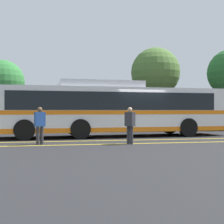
{
  "coord_description": "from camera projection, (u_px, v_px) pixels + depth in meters",
  "views": [
    {
      "loc": [
        -4.59,
        -16.27,
        1.42
      ],
      "look_at": [
        -1.39,
        0.37,
        1.34
      ],
      "focal_mm": 50.0,
      "sensor_mm": 36.0,
      "label": 1
    }
  ],
  "objects": [
    {
      "name": "parked_car_3",
      "position": [
        222.0,
        119.0,
        22.53
      ],
      "size": [
        4.1,
        2.07,
        1.62
      ],
      "rotation": [
        0.0,
        0.0,
        1.59
      ],
      "color": "maroon",
      "rests_on": "ground_plane"
    },
    {
      "name": "pedestrian_1",
      "position": [
        130.0,
        123.0,
        13.17
      ],
      "size": [
        0.42,
        0.47,
        1.56
      ],
      "rotation": [
        0.0,
        0.0,
        5.33
      ],
      "color": "#2D2D33",
      "rests_on": "ground_plane"
    },
    {
      "name": "ground_plane",
      "position": [
        139.0,
        137.0,
        16.85
      ],
      "size": [
        220.0,
        220.0,
        0.0
      ],
      "primitive_type": "plane",
      "color": "#262628"
    },
    {
      "name": "curb_strip",
      "position": [
        97.0,
        129.0,
        22.64
      ],
      "size": [
        40.66,
        0.36,
        0.15
      ],
      "primitive_type": "cube",
      "color": "#99999E",
      "rests_on": "ground_plane"
    },
    {
      "name": "lane_strip_0",
      "position": [
        121.0,
        140.0,
        14.79
      ],
      "size": [
        32.66,
        0.2,
        0.01
      ],
      "primitive_type": "cube",
      "rotation": [
        0.0,
        0.0,
        1.57
      ],
      "color": "gold",
      "rests_on": "ground_plane"
    },
    {
      "name": "parked_car_2",
      "position": [
        138.0,
        121.0,
        21.56
      ],
      "size": [
        4.73,
        1.99,
        1.41
      ],
      "rotation": [
        0.0,
        0.0,
        1.55
      ],
      "color": "#4C3823",
      "rests_on": "ground_plane"
    },
    {
      "name": "parked_car_1",
      "position": [
        33.0,
        122.0,
        20.21
      ],
      "size": [
        4.8,
        1.95,
        1.32
      ],
      "rotation": [
        0.0,
        0.0,
        1.53
      ],
      "color": "navy",
      "rests_on": "ground_plane"
    },
    {
      "name": "lane_strip_1",
      "position": [
        129.0,
        144.0,
        13.27
      ],
      "size": [
        32.66,
        0.2,
        0.01
      ],
      "primitive_type": "cube",
      "rotation": [
        0.0,
        0.0,
        1.57
      ],
      "color": "gold",
      "rests_on": "ground_plane"
    },
    {
      "name": "tree_3",
      "position": [
        155.0,
        72.0,
        28.19
      ],
      "size": [
        4.43,
        4.43,
        7.1
      ],
      "color": "#513823",
      "rests_on": "ground_plane"
    },
    {
      "name": "transit_bus",
      "position": [
        112.0,
        109.0,
        16.94
      ],
      "size": [
        13.08,
        3.19,
        2.99
      ],
      "rotation": [
        0.0,
        0.0,
        -1.52
      ],
      "color": "silver",
      "rests_on": "ground_plane"
    },
    {
      "name": "pedestrian_0",
      "position": [
        40.0,
        123.0,
        12.94
      ],
      "size": [
        0.47,
        0.35,
        1.56
      ],
      "rotation": [
        0.0,
        0.0,
        3.5
      ],
      "color": "#2D2D33",
      "rests_on": "ground_plane"
    },
    {
      "name": "tree_0",
      "position": [
        2.0,
        82.0,
        24.16
      ],
      "size": [
        3.45,
        3.45,
        5.35
      ],
      "color": "#513823",
      "rests_on": "ground_plane"
    }
  ]
}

